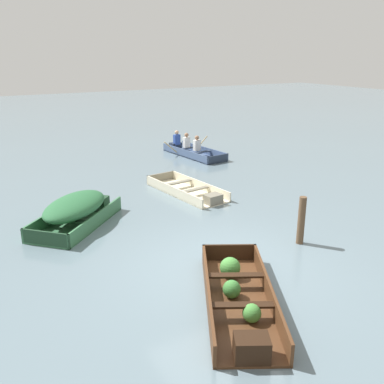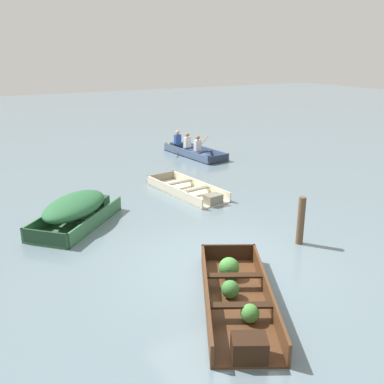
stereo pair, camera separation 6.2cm
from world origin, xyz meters
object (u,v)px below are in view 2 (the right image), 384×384
(dinghy_dark_varnish_foreground, at_px, (237,297))
(rowboat_slate_blue_with_crew, at_px, (192,150))
(skiff_cream_mid_moored, at_px, (189,191))
(mooring_post, at_px, (301,221))
(skiff_green_near_moored, at_px, (76,208))

(dinghy_dark_varnish_foreground, xyz_separation_m, rowboat_slate_blue_with_crew, (4.93, 10.33, 0.05))
(dinghy_dark_varnish_foreground, distance_m, rowboat_slate_blue_with_crew, 11.45)
(dinghy_dark_varnish_foreground, height_order, skiff_cream_mid_moored, dinghy_dark_varnish_foreground)
(rowboat_slate_blue_with_crew, bearing_deg, mooring_post, -103.91)
(skiff_green_near_moored, relative_size, rowboat_slate_blue_with_crew, 0.85)
(dinghy_dark_varnish_foreground, bearing_deg, rowboat_slate_blue_with_crew, 64.48)
(skiff_green_near_moored, bearing_deg, mooring_post, -41.50)
(dinghy_dark_varnish_foreground, xyz_separation_m, skiff_cream_mid_moored, (2.24, 5.75, -0.06))
(mooring_post, bearing_deg, dinghy_dark_varnish_foreground, -153.30)
(dinghy_dark_varnish_foreground, relative_size, rowboat_slate_blue_with_crew, 1.02)
(dinghy_dark_varnish_foreground, xyz_separation_m, skiff_green_near_moored, (-1.44, 5.03, 0.28))
(rowboat_slate_blue_with_crew, distance_m, mooring_post, 9.25)
(skiff_green_near_moored, distance_m, rowboat_slate_blue_with_crew, 8.29)
(dinghy_dark_varnish_foreground, relative_size, mooring_post, 3.00)
(rowboat_slate_blue_with_crew, height_order, mooring_post, mooring_post)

